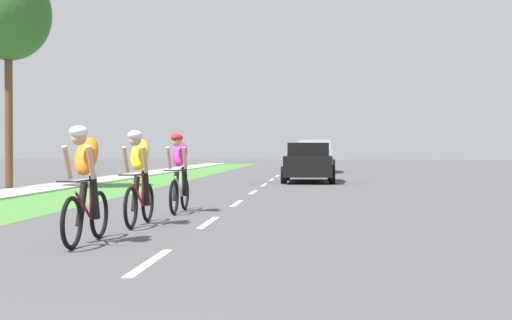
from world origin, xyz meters
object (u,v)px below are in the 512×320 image
Objects in this scene: cyclist_trailing at (139,177)px; suv_silver at (315,155)px; cyclist_lead at (85,183)px; street_tree_near at (8,15)px; cyclist_distant at (179,172)px; sedan_black at (308,162)px.

cyclist_trailing is 26.02m from suv_silver.
cyclist_lead is 0.25× the size of street_tree_near.
suv_silver is (2.65, 23.56, 0.14)m from cyclist_distant.
cyclist_lead is 28.17m from suv_silver.
suv_silver is (2.98, 28.01, 0.14)m from cyclist_lead.
cyclist_distant is at bearing -44.65° from street_tree_near.
cyclist_trailing is 15.00m from sedan_black.
cyclist_trailing is at bearing -94.69° from cyclist_distant.
cyclist_lead is 1.00× the size of cyclist_distant.
suv_silver is at bearing 83.92° from cyclist_lead.
cyclist_trailing and cyclist_distant have the same top height.
cyclist_distant is 10.77m from street_tree_near.
cyclist_distant reaches higher than sedan_black.
street_tree_near is at bearing 135.35° from cyclist_distant.
cyclist_trailing is 0.37× the size of suv_silver.
cyclist_lead is 0.37× the size of suv_silver.
cyclist_distant is at bearing -96.43° from suv_silver.
cyclist_lead is 1.00× the size of cyclist_trailing.
cyclist_lead is at bearing -96.08° from suv_silver.
suv_silver reaches higher than cyclist_trailing.
suv_silver reaches higher than sedan_black.
suv_silver is at bearing 83.73° from cyclist_trailing.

